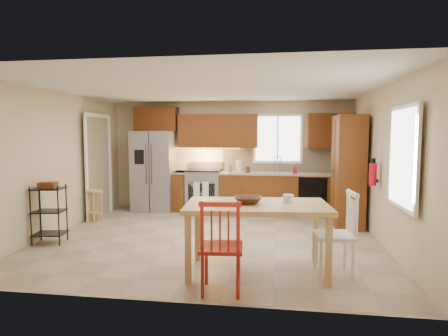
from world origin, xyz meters
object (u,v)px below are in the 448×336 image
refrigerator (155,171)px  fire_extinguisher (373,174)px  bar_stool (95,206)px  chair_red (221,246)px  chair_white (334,234)px  table_jar (288,201)px  pantry (348,171)px  utility_cart (49,214)px  soap_bottle (295,169)px  range_stove (204,191)px  table_bowl (248,204)px  dining_table (257,239)px

refrigerator → fire_extinguisher: (4.33, -1.98, 0.19)m
bar_stool → chair_red: bearing=-56.1°
fire_extinguisher → chair_white: bearing=-117.1°
table_jar → refrigerator: bearing=129.9°
refrigerator → fire_extinguisher: size_ratio=5.06×
pantry → table_jar: pantry is taller
fire_extinguisher → utility_cart: 5.24m
soap_bottle → bar_stool: bearing=-162.1°
chair_white → utility_cart: chair_white is taller
range_stove → utility_cart: size_ratio=0.98×
table_jar → range_stove: bearing=116.6°
fire_extinguisher → chair_red: size_ratio=0.35×
pantry → soap_bottle: bearing=136.5°
fire_extinguisher → table_jar: 2.09m
table_bowl → bar_stool: table_bowl is taller
refrigerator → range_stove: size_ratio=1.98×
table_bowl → bar_stool: 4.03m
utility_cart → bar_stool: bearing=80.4°
range_stove → bar_stool: (-1.95, -1.37, -0.14)m
table_bowl → refrigerator: bearing=124.0°
range_stove → soap_bottle: bearing=-2.4°
chair_red → chair_white: (1.30, 0.70, 0.00)m
pantry → chair_white: size_ratio=2.02×
dining_table → table_bowl: table_bowl is taller
table_jar → fire_extinguisher: bearing=48.1°
chair_white → table_bowl: (-1.06, -0.05, 0.35)m
table_bowl → utility_cart: 3.37m
pantry → table_jar: size_ratio=12.28×
fire_extinguisher → bar_stool: 5.23m
range_stove → dining_table: range_stove is taller
dining_table → chair_red: bearing=-123.0°
bar_stool → utility_cart: size_ratio=0.69×
fire_extinguisher → utility_cart: bearing=-170.6°
chair_red → utility_cart: chair_red is taller
refrigerator → fire_extinguisher: refrigerator is taller
range_stove → pantry: bearing=-18.3°
pantry → table_bowl: 3.19m
dining_table → chair_red: chair_red is taller
range_stove → chair_red: (1.06, -4.34, 0.06)m
range_stove → fire_extinguisher: fire_extinguisher is taller
chair_white → utility_cart: size_ratio=1.11×
refrigerator → bar_stool: (-0.80, -1.31, -0.59)m
pantry → refrigerator: bearing=167.4°
refrigerator → utility_cart: 2.97m
soap_bottle → table_jar: soap_bottle is taller
range_stove → chair_white: size_ratio=0.89×
refrigerator → pantry: bearing=-12.6°
fire_extinguisher → range_stove: bearing=147.4°
pantry → range_stove: bearing=161.7°
soap_bottle → dining_table: 3.70m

